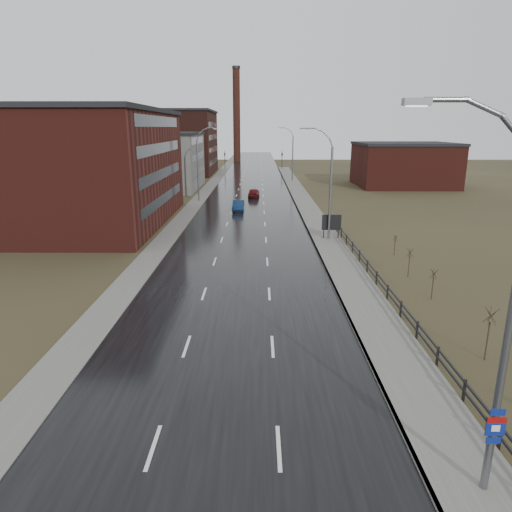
{
  "coord_description": "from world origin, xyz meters",
  "views": [
    {
      "loc": [
        1.56,
        -10.13,
        11.34
      ],
      "look_at": [
        1.37,
        19.38,
        3.0
      ],
      "focal_mm": 32.0,
      "sensor_mm": 36.0,
      "label": 1
    }
  ],
  "objects_px": {
    "billboard": "(331,223)",
    "car_near": "(238,206)",
    "streetlight_main": "(500,319)",
    "car_far": "(254,193)"
  },
  "relations": [
    {
      "from": "streetlight_main",
      "to": "billboard",
      "type": "height_order",
      "value": "streetlight_main"
    },
    {
      "from": "car_near",
      "to": "car_far",
      "type": "relative_size",
      "value": 0.98
    },
    {
      "from": "billboard",
      "to": "car_near",
      "type": "relative_size",
      "value": 0.61
    },
    {
      "from": "car_near",
      "to": "streetlight_main",
      "type": "bearing_deg",
      "value": -78.8
    },
    {
      "from": "car_near",
      "to": "car_far",
      "type": "xyz_separation_m",
      "value": [
        2.03,
        12.81,
        0.04
      ]
    },
    {
      "from": "streetlight_main",
      "to": "car_near",
      "type": "bearing_deg",
      "value": 100.8
    },
    {
      "from": "streetlight_main",
      "to": "car_near",
      "type": "relative_size",
      "value": 2.76
    },
    {
      "from": "billboard",
      "to": "car_near",
      "type": "distance_m",
      "value": 19.99
    },
    {
      "from": "streetlight_main",
      "to": "car_far",
      "type": "relative_size",
      "value": 2.71
    },
    {
      "from": "streetlight_main",
      "to": "car_near",
      "type": "distance_m",
      "value": 52.56
    }
  ]
}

